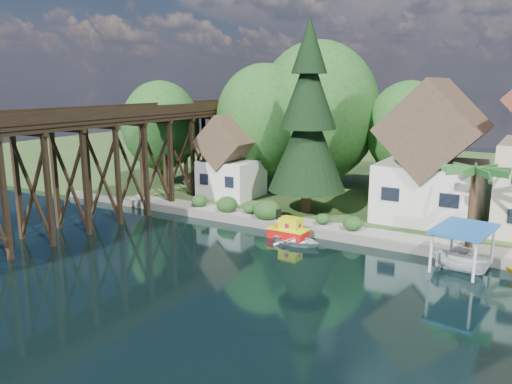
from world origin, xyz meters
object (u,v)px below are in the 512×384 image
boat_white_a (297,239)px  boat_canopy (462,253)px  house_left (433,161)px  shed (231,162)px  conifer (308,122)px  palm_tree (475,173)px  tugboat (289,230)px  trestle_bridge (120,154)px

boat_white_a → boat_canopy: 10.86m
house_left → shed: size_ratio=1.40×
conifer → boat_canopy: bearing=-26.1°
house_left → conifer: 10.30m
shed → boat_canopy: size_ratio=1.67×
house_left → boat_white_a: house_left is taller
conifer → palm_tree: size_ratio=2.73×
tugboat → boat_white_a: bearing=-39.4°
conifer → palm_tree: bearing=-12.6°
trestle_bridge → palm_tree: trestle_bridge is taller
trestle_bridge → boat_white_a: 16.94m
boat_white_a → tugboat: bearing=54.3°
palm_tree → boat_white_a: (-10.74, -3.78, -5.14)m
conifer → boat_white_a: conifer is taller
conifer → tugboat: bearing=-77.1°
trestle_bridge → boat_white_a: (16.18, 0.65, -4.98)m
house_left → conifer: bearing=-159.5°
conifer → boat_white_a: 10.49m
house_left → shed: (-18.00, -1.50, -1.31)m
palm_tree → boat_canopy: 5.58m
palm_tree → boat_canopy: size_ratio=1.22×
trestle_bridge → shed: 10.69m
house_left → conifer: size_ratio=0.70×
house_left → conifer: conifer is taller
shed → palm_tree: 22.52m
tugboat → conifer: bearing=102.9°
shed → tugboat: bearing=-37.6°
house_left → tugboat: bearing=-130.4°
trestle_bridge → palm_tree: bearing=9.3°
house_left → shed: 18.11m
shed → palm_tree: (21.92, -4.90, 1.68)m
conifer → shed: bearing=167.4°
palm_tree → house_left: bearing=121.5°
boat_white_a → conifer: bearing=23.6°
trestle_bridge → boat_white_a: size_ratio=12.45×
conifer → boat_white_a: bearing=-70.1°
palm_tree → boat_canopy: (0.09, -3.54, -4.32)m
boat_canopy → conifer: bearing=153.9°
trestle_bridge → shed: size_ratio=5.63×
trestle_bridge → conifer: (13.75, 7.37, 2.71)m
house_left → boat_canopy: house_left is taller
house_left → palm_tree: bearing=-58.5°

